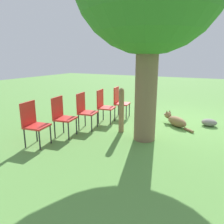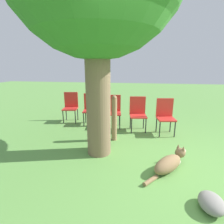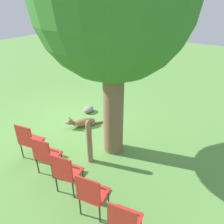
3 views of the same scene
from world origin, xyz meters
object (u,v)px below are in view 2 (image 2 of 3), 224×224
at_px(dog, 170,163).
at_px(red_chair_1, 138,112).
at_px(red_chair_2, 113,109).
at_px(fence_post, 114,118).
at_px(red_chair_0, 165,114).
at_px(red_chair_4, 71,105).
at_px(red_chair_3, 91,107).

height_order(dog, red_chair_1, red_chair_1).
height_order(dog, red_chair_2, red_chair_2).
xyz_separation_m(fence_post, red_chair_1, (0.80, -0.54, -0.03)).
height_order(fence_post, red_chair_0, fence_post).
xyz_separation_m(dog, red_chair_1, (1.90, 0.60, 0.39)).
relative_size(red_chair_2, red_chair_4, 1.00).
relative_size(fence_post, red_chair_4, 1.18).
relative_size(dog, red_chair_0, 1.00).
height_order(red_chair_0, red_chair_3, same).
relative_size(fence_post, red_chair_0, 1.18).
bearing_deg(red_chair_1, red_chair_4, -110.93).
bearing_deg(fence_post, red_chair_4, 51.52).
distance_m(dog, red_chair_4, 3.66).
relative_size(red_chair_0, red_chair_2, 1.00).
relative_size(dog, red_chair_1, 1.00).
bearing_deg(red_chair_3, dog, 34.06).
bearing_deg(red_chair_4, red_chair_2, 69.07).
distance_m(red_chair_0, red_chair_4, 2.94).
distance_m(dog, red_chair_3, 3.04).
xyz_separation_m(red_chair_0, red_chair_2, (0.32, 1.43, 0.00)).
height_order(dog, fence_post, fence_post).
height_order(dog, red_chair_0, red_chair_0).
height_order(fence_post, red_chair_2, fence_post).
relative_size(red_chair_1, red_chair_2, 1.00).
bearing_deg(red_chair_2, red_chair_1, 69.07).
distance_m(fence_post, red_chair_0, 1.41).
xyz_separation_m(red_chair_0, red_chair_4, (0.64, 2.87, 0.00)).
bearing_deg(red_chair_0, red_chair_4, -110.93).
bearing_deg(fence_post, red_chair_0, -63.11).
height_order(red_chair_0, red_chair_4, same).
bearing_deg(red_chair_3, red_chair_2, 69.07).
distance_m(fence_post, red_chair_1, 0.97).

